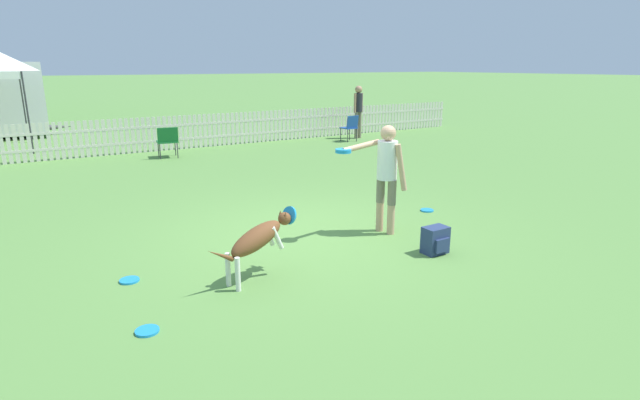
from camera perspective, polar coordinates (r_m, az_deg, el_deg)
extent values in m
plane|color=#5B8C42|center=(7.09, -1.43, -4.01)|extent=(240.00, 240.00, 0.00)
cylinder|color=tan|center=(7.13, 8.10, -2.20)|extent=(0.11, 0.11, 0.43)
cylinder|color=#7A705B|center=(7.03, 8.22, 0.84)|extent=(0.12, 0.12, 0.35)
cylinder|color=tan|center=(7.25, 6.84, -1.87)|extent=(0.11, 0.11, 0.43)
cylinder|color=#7A705B|center=(7.15, 6.94, 1.13)|extent=(0.12, 0.12, 0.35)
cylinder|color=white|center=(6.99, 7.70, 4.53)|extent=(0.34, 0.34, 0.54)
sphere|color=tan|center=(6.93, 7.81, 7.59)|extent=(0.22, 0.22, 0.22)
cylinder|color=tan|center=(6.93, 9.26, 3.68)|extent=(0.21, 0.14, 0.66)
cylinder|color=tan|center=(6.83, 4.74, 6.15)|extent=(0.66, 0.16, 0.13)
cylinder|color=#1E8CD8|center=(6.62, 2.68, 5.52)|extent=(0.21, 0.21, 0.02)
cylinder|color=#1E8CD8|center=(6.62, 2.68, 5.74)|extent=(0.21, 0.21, 0.02)
ellipsoid|color=brown|center=(5.54, -7.30, -4.38)|extent=(0.77, 0.41, 0.43)
ellipsoid|color=white|center=(5.56, -7.28, -4.81)|extent=(0.41, 0.22, 0.20)
sphere|color=brown|center=(5.75, -4.08, -2.14)|extent=(0.15, 0.15, 0.15)
cone|color=brown|center=(5.78, -3.54, -1.76)|extent=(0.14, 0.11, 0.11)
cylinder|color=#1E8CD8|center=(5.78, -3.54, -1.76)|extent=(0.14, 0.23, 0.21)
cone|color=brown|center=(5.75, -4.56, -1.51)|extent=(0.05, 0.05, 0.07)
cone|color=brown|center=(5.68, -3.96, -1.70)|extent=(0.05, 0.05, 0.07)
cylinder|color=white|center=(5.54, -10.47, -7.83)|extent=(0.06, 0.06, 0.38)
cylinder|color=white|center=(5.40, -9.38, -8.38)|extent=(0.06, 0.06, 0.38)
cylinder|color=white|center=(5.74, -5.97, -3.94)|extent=(0.18, 0.09, 0.30)
cylinder|color=white|center=(5.63, -4.93, -4.33)|extent=(0.18, 0.09, 0.30)
cone|color=brown|center=(5.31, -11.33, -6.20)|extent=(0.33, 0.13, 0.22)
cylinder|color=#1E8CD8|center=(6.01, -20.95, -8.57)|extent=(0.21, 0.21, 0.02)
cylinder|color=#1E8CD8|center=(8.41, 12.13, -1.15)|extent=(0.21, 0.21, 0.02)
cylinder|color=#1E8CD8|center=(4.90, -19.15, -13.95)|extent=(0.21, 0.21, 0.02)
cube|color=navy|center=(6.54, 13.03, -4.48)|extent=(0.32, 0.21, 0.35)
cube|color=navy|center=(6.46, 13.80, -5.08)|extent=(0.22, 0.04, 0.17)
cube|color=beige|center=(14.63, -18.32, 6.41)|extent=(21.99, 0.04, 0.06)
cube|color=beige|center=(14.58, -18.45, 7.96)|extent=(21.99, 0.04, 0.06)
cube|color=beige|center=(14.21, -32.59, 5.32)|extent=(0.09, 0.02, 0.95)
cube|color=beige|center=(14.21, -32.01, 5.40)|extent=(0.09, 0.02, 0.95)
cube|color=beige|center=(14.21, -31.44, 5.48)|extent=(0.09, 0.02, 0.95)
cube|color=beige|center=(14.21, -30.86, 5.57)|extent=(0.09, 0.02, 0.95)
cube|color=beige|center=(14.21, -30.28, 5.64)|extent=(0.09, 0.02, 0.95)
cube|color=beige|center=(14.21, -29.71, 5.72)|extent=(0.09, 0.02, 0.95)
cube|color=beige|center=(14.22, -29.13, 5.80)|extent=(0.09, 0.02, 0.95)
cube|color=beige|center=(14.23, -28.56, 5.88)|extent=(0.09, 0.02, 0.95)
cube|color=beige|center=(14.24, -27.98, 5.96)|extent=(0.09, 0.02, 0.95)
cube|color=beige|center=(14.25, -27.40, 6.03)|extent=(0.09, 0.02, 0.95)
cube|color=beige|center=(14.26, -26.83, 6.11)|extent=(0.09, 0.02, 0.95)
cube|color=beige|center=(14.27, -26.26, 6.18)|extent=(0.09, 0.02, 0.95)
cube|color=beige|center=(14.29, -25.68, 6.26)|extent=(0.09, 0.02, 0.95)
cube|color=beige|center=(14.30, -25.11, 6.33)|extent=(0.09, 0.02, 0.95)
cube|color=beige|center=(14.32, -24.54, 6.40)|extent=(0.09, 0.02, 0.95)
cube|color=beige|center=(14.34, -23.97, 6.48)|extent=(0.09, 0.02, 0.95)
cube|color=beige|center=(14.36, -23.41, 6.55)|extent=(0.09, 0.02, 0.95)
cube|color=beige|center=(14.38, -22.84, 6.62)|extent=(0.09, 0.02, 0.95)
cube|color=beige|center=(14.40, -22.28, 6.69)|extent=(0.09, 0.02, 0.95)
cube|color=beige|center=(14.43, -21.71, 6.75)|extent=(0.09, 0.02, 0.95)
cube|color=beige|center=(14.45, -21.15, 6.82)|extent=(0.09, 0.02, 0.95)
cube|color=beige|center=(14.48, -20.59, 6.89)|extent=(0.09, 0.02, 0.95)
cube|color=beige|center=(14.51, -20.04, 6.95)|extent=(0.09, 0.02, 0.95)
cube|color=beige|center=(14.54, -19.48, 7.02)|extent=(0.09, 0.02, 0.95)
cube|color=beige|center=(14.57, -18.93, 7.08)|extent=(0.09, 0.02, 0.95)
cube|color=beige|center=(14.60, -18.38, 7.15)|extent=(0.09, 0.02, 0.95)
cube|color=beige|center=(14.64, -17.83, 7.21)|extent=(0.09, 0.02, 0.95)
cube|color=beige|center=(14.67, -17.29, 7.27)|extent=(0.09, 0.02, 0.95)
cube|color=beige|center=(14.71, -16.74, 7.33)|extent=(0.09, 0.02, 0.95)
cube|color=beige|center=(14.75, -16.20, 7.39)|extent=(0.09, 0.02, 0.95)
cube|color=beige|center=(14.79, -15.66, 7.45)|extent=(0.09, 0.02, 0.95)
cube|color=beige|center=(14.83, -15.13, 7.50)|extent=(0.09, 0.02, 0.95)
cube|color=beige|center=(14.87, -14.60, 7.56)|extent=(0.09, 0.02, 0.95)
cube|color=beige|center=(14.91, -14.07, 7.62)|extent=(0.09, 0.02, 0.95)
cube|color=beige|center=(14.96, -13.54, 7.67)|extent=(0.09, 0.02, 0.95)
cube|color=beige|center=(15.00, -13.02, 7.72)|extent=(0.09, 0.02, 0.95)
cube|color=beige|center=(15.05, -12.50, 7.78)|extent=(0.09, 0.02, 0.95)
cube|color=beige|center=(15.10, -11.98, 7.83)|extent=(0.09, 0.02, 0.95)
cube|color=beige|center=(15.15, -11.47, 7.88)|extent=(0.09, 0.02, 0.95)
cube|color=beige|center=(15.20, -10.96, 7.93)|extent=(0.09, 0.02, 0.95)
cube|color=beige|center=(15.25, -10.45, 7.98)|extent=(0.09, 0.02, 0.95)
cube|color=beige|center=(15.30, -9.94, 8.03)|extent=(0.09, 0.02, 0.95)
cube|color=beige|center=(15.35, -9.44, 8.07)|extent=(0.09, 0.02, 0.95)
cube|color=beige|center=(15.41, -8.95, 8.12)|extent=(0.09, 0.02, 0.95)
cube|color=beige|center=(15.47, -8.45, 8.16)|extent=(0.09, 0.02, 0.95)
cube|color=beige|center=(15.52, -7.96, 8.21)|extent=(0.09, 0.02, 0.95)
cube|color=beige|center=(15.58, -7.47, 8.25)|extent=(0.09, 0.02, 0.95)
cube|color=beige|center=(15.64, -6.99, 8.29)|extent=(0.09, 0.02, 0.95)
cube|color=beige|center=(15.70, -6.51, 8.33)|extent=(0.09, 0.02, 0.95)
cube|color=beige|center=(15.76, -6.04, 8.37)|extent=(0.09, 0.02, 0.95)
cube|color=beige|center=(15.83, -5.56, 8.41)|extent=(0.09, 0.02, 0.95)
cube|color=beige|center=(15.89, -5.10, 8.45)|extent=(0.09, 0.02, 0.95)
cube|color=beige|center=(15.96, -4.63, 8.49)|extent=(0.09, 0.02, 0.95)
cube|color=beige|center=(16.02, -4.17, 8.53)|extent=(0.09, 0.02, 0.95)
cube|color=beige|center=(16.09, -3.71, 8.56)|extent=(0.09, 0.02, 0.95)
cube|color=beige|center=(16.16, -3.26, 8.60)|extent=(0.09, 0.02, 0.95)
cube|color=beige|center=(16.22, -2.81, 8.63)|extent=(0.09, 0.02, 0.95)
cube|color=beige|center=(16.29, -2.36, 8.67)|extent=(0.09, 0.02, 0.95)
cube|color=beige|center=(16.37, -1.92, 8.70)|extent=(0.09, 0.02, 0.95)
cube|color=beige|center=(16.44, -1.48, 8.73)|extent=(0.09, 0.02, 0.95)
cube|color=beige|center=(16.51, -1.05, 8.76)|extent=(0.09, 0.02, 0.95)
cube|color=beige|center=(16.58, -0.61, 8.79)|extent=(0.09, 0.02, 0.95)
cube|color=beige|center=(16.66, -0.19, 8.82)|extent=(0.09, 0.02, 0.95)
cube|color=beige|center=(16.73, 0.24, 8.85)|extent=(0.09, 0.02, 0.95)
cube|color=beige|center=(16.81, 0.66, 8.88)|extent=(0.09, 0.02, 0.95)
cube|color=beige|center=(16.89, 1.07, 8.91)|extent=(0.09, 0.02, 0.95)
cube|color=beige|center=(16.97, 1.49, 8.93)|extent=(0.09, 0.02, 0.95)
cube|color=beige|center=(17.05, 1.89, 8.96)|extent=(0.09, 0.02, 0.95)
cube|color=beige|center=(17.13, 2.30, 8.99)|extent=(0.09, 0.02, 0.95)
cube|color=beige|center=(17.21, 2.70, 9.01)|extent=(0.09, 0.02, 0.95)
cube|color=beige|center=(17.29, 3.10, 9.03)|extent=(0.09, 0.02, 0.95)
cube|color=beige|center=(17.37, 3.49, 9.06)|extent=(0.09, 0.02, 0.95)
cube|color=beige|center=(17.45, 3.88, 9.08)|extent=(0.09, 0.02, 0.95)
cube|color=beige|center=(17.54, 4.27, 9.10)|extent=(0.09, 0.02, 0.95)
cube|color=beige|center=(17.62, 4.65, 9.12)|extent=(0.09, 0.02, 0.95)
cube|color=beige|center=(17.71, 5.03, 9.15)|extent=(0.09, 0.02, 0.95)
cube|color=beige|center=(17.79, 5.41, 9.17)|extent=(0.09, 0.02, 0.95)
cube|color=beige|center=(17.88, 5.78, 9.19)|extent=(0.09, 0.02, 0.95)
cube|color=beige|center=(17.97, 6.15, 9.21)|extent=(0.09, 0.02, 0.95)
cube|color=beige|center=(18.06, 6.51, 9.22)|extent=(0.09, 0.02, 0.95)
cube|color=beige|center=(18.14, 6.87, 9.24)|extent=(0.09, 0.02, 0.95)
cube|color=beige|center=(18.23, 7.23, 9.26)|extent=(0.09, 0.02, 0.95)
cube|color=beige|center=(18.33, 7.58, 9.28)|extent=(0.09, 0.02, 0.95)
cube|color=beige|center=(18.42, 7.93, 9.29)|extent=(0.09, 0.02, 0.95)
cube|color=beige|center=(18.51, 8.28, 9.31)|extent=(0.09, 0.02, 0.95)
cube|color=beige|center=(18.60, 8.63, 9.33)|extent=(0.09, 0.02, 0.95)
cube|color=beige|center=(18.69, 8.97, 9.34)|extent=(0.09, 0.02, 0.95)
cube|color=beige|center=(18.79, 9.30, 9.35)|extent=(0.09, 0.02, 0.95)
cube|color=beige|center=(18.88, 9.64, 9.37)|extent=(0.09, 0.02, 0.95)
cube|color=beige|center=(18.98, 9.97, 9.38)|extent=(0.09, 0.02, 0.95)
cube|color=beige|center=(19.07, 10.30, 9.40)|extent=(0.09, 0.02, 0.95)
cube|color=beige|center=(19.17, 10.62, 9.41)|extent=(0.09, 0.02, 0.95)
cube|color=beige|center=(19.27, 10.94, 9.42)|extent=(0.09, 0.02, 0.95)
cube|color=beige|center=(19.36, 11.26, 9.43)|extent=(0.09, 0.02, 0.95)
cube|color=beige|center=(19.46, 11.57, 9.45)|extent=(0.09, 0.02, 0.95)
cube|color=beige|center=(19.56, 11.88, 9.46)|extent=(0.09, 0.02, 0.95)
cube|color=beige|center=(19.66, 12.19, 9.47)|extent=(0.09, 0.02, 0.95)
cube|color=beige|center=(19.76, 12.50, 9.48)|extent=(0.09, 0.02, 0.95)
cube|color=beige|center=(19.86, 12.80, 9.49)|extent=(0.09, 0.02, 0.95)
cube|color=beige|center=(19.96, 13.10, 9.50)|extent=(0.09, 0.02, 0.95)
cube|color=beige|center=(20.06, 13.40, 9.51)|extent=(0.09, 0.02, 0.95)
cube|color=beige|center=(20.16, 13.69, 9.52)|extent=(0.09, 0.02, 0.95)
cylinder|color=#333338|center=(16.05, 3.39, 7.59)|extent=(0.02, 0.02, 0.42)
cylinder|color=#333338|center=(15.83, 2.37, 7.50)|extent=(0.02, 0.02, 0.42)
cylinder|color=#333338|center=(15.78, 4.21, 7.45)|extent=(0.02, 0.02, 0.42)
cylinder|color=#333338|center=(15.55, 3.18, 7.35)|extent=(0.02, 0.02, 0.42)
cube|color=#1E4799|center=(15.78, 3.30, 8.22)|extent=(0.44, 0.44, 0.03)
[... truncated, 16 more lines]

